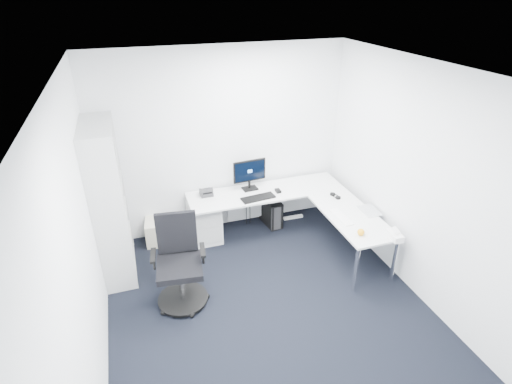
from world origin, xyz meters
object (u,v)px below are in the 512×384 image
object	(u,v)px
monitor	(250,175)
laptop	(371,204)
task_chair	(179,265)
l_desk	(275,221)
bookshelf	(109,203)

from	to	relation	value
monitor	laptop	world-z (taller)	monitor
task_chair	l_desk	bearing A→B (deg)	37.45
bookshelf	laptop	distance (m)	3.37
monitor	laptop	distance (m)	1.75
monitor	laptop	bearing A→B (deg)	-45.34
task_chair	laptop	size ratio (longest dim) A/B	3.41
l_desk	bookshelf	distance (m)	2.28
bookshelf	laptop	world-z (taller)	bookshelf
task_chair	laptop	distance (m)	2.61
l_desk	laptop	distance (m)	1.37
task_chair	laptop	world-z (taller)	task_chair
bookshelf	task_chair	bearing A→B (deg)	-53.01
l_desk	monitor	size ratio (longest dim) A/B	4.61
l_desk	laptop	world-z (taller)	laptop
bookshelf	task_chair	distance (m)	1.23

